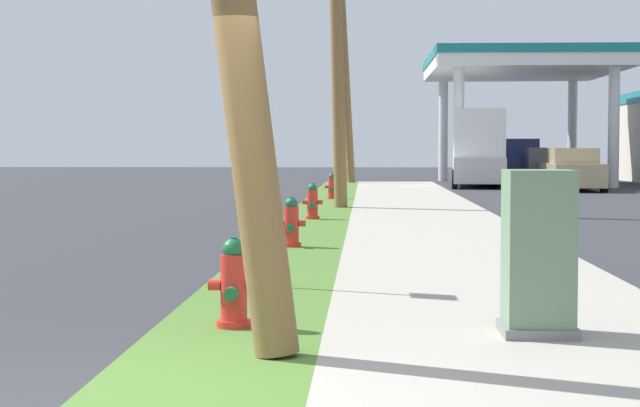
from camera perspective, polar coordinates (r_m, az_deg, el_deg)
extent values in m
cylinder|color=red|center=(8.78, -4.65, -6.46)|extent=(0.29, 0.29, 0.06)
cylinder|color=red|center=(8.74, -4.66, -4.71)|extent=(0.22, 0.22, 0.60)
sphere|color=#196038|center=(8.70, -4.67, -2.49)|extent=(0.19, 0.19, 0.19)
cylinder|color=#196038|center=(8.70, -4.67, -1.97)|extent=(0.06, 0.06, 0.05)
cylinder|color=red|center=(8.76, -5.70, -4.39)|extent=(0.10, 0.09, 0.09)
cylinder|color=red|center=(8.72, -3.61, -4.41)|extent=(0.10, 0.09, 0.09)
cylinder|color=#196038|center=(8.58, -4.80, -4.88)|extent=(0.11, 0.12, 0.11)
cylinder|color=red|center=(15.79, -1.54, -2.23)|extent=(0.29, 0.29, 0.06)
cylinder|color=red|center=(15.76, -1.54, -1.25)|extent=(0.22, 0.22, 0.60)
sphere|color=#196038|center=(15.74, -1.55, -0.02)|extent=(0.19, 0.19, 0.19)
cylinder|color=#196038|center=(15.74, -1.55, 0.27)|extent=(0.06, 0.06, 0.05)
cylinder|color=red|center=(15.77, -2.12, -1.08)|extent=(0.10, 0.09, 0.09)
cylinder|color=red|center=(15.75, -0.96, -1.08)|extent=(0.10, 0.09, 0.09)
cylinder|color=#196038|center=(15.59, -1.59, -1.31)|extent=(0.11, 0.12, 0.11)
cylinder|color=red|center=(21.90, -0.40, -0.76)|extent=(0.29, 0.29, 0.06)
cylinder|color=red|center=(21.88, -0.41, -0.05)|extent=(0.22, 0.22, 0.60)
sphere|color=#196038|center=(21.87, -0.41, 0.84)|extent=(0.19, 0.19, 0.19)
cylinder|color=#196038|center=(21.86, -0.41, 1.04)|extent=(0.06, 0.06, 0.05)
cylinder|color=red|center=(21.89, -0.82, 0.07)|extent=(0.10, 0.09, 0.09)
cylinder|color=red|center=(21.87, 0.01, 0.07)|extent=(0.10, 0.09, 0.09)
cylinder|color=#196038|center=(21.71, -0.43, -0.08)|extent=(0.11, 0.12, 0.11)
cylinder|color=red|center=(30.56, 0.65, 0.31)|extent=(0.29, 0.29, 0.06)
cylinder|color=red|center=(30.55, 0.65, 0.82)|extent=(0.22, 0.22, 0.60)
sphere|color=#196038|center=(30.54, 0.65, 1.46)|extent=(0.19, 0.19, 0.19)
cylinder|color=#196038|center=(30.53, 0.65, 1.61)|extent=(0.06, 0.06, 0.05)
cylinder|color=red|center=(30.55, 0.35, 0.91)|extent=(0.10, 0.09, 0.09)
cylinder|color=red|center=(30.54, 0.95, 0.91)|extent=(0.10, 0.09, 0.09)
cylinder|color=#196038|center=(30.38, 0.64, 0.80)|extent=(0.11, 0.12, 0.11)
cylinder|color=olive|center=(26.48, 0.90, 9.94)|extent=(0.67, 0.59, 9.33)
cylinder|color=brown|center=(44.68, 1.35, 7.55)|extent=(0.98, 1.37, 10.01)
cube|color=slate|center=(8.60, 11.61, -6.65)|extent=(0.58, 0.62, 0.08)
cube|color=slate|center=(8.52, 11.66, -2.59)|extent=(0.52, 0.56, 1.30)
cylinder|color=gray|center=(11.24, -3.22, 0.85)|extent=(0.05, 0.05, 2.10)
cube|color=white|center=(11.24, -3.23, 5.19)|extent=(0.04, 0.36, 0.44)
cylinder|color=silver|center=(42.69, 7.47, 4.08)|extent=(0.44, 0.44, 4.80)
cylinder|color=silver|center=(43.64, 15.53, 3.97)|extent=(0.44, 0.44, 4.80)
cylinder|color=silver|center=(51.10, 6.65, 3.91)|extent=(0.44, 0.44, 4.80)
cylinder|color=silver|center=(51.91, 13.43, 3.83)|extent=(0.44, 0.44, 4.80)
cube|color=white|center=(47.35, 10.77, 7.15)|extent=(7.93, 10.25, 0.50)
cube|color=#197A7F|center=(47.39, 10.77, 7.67)|extent=(8.03, 10.35, 0.36)
cube|color=#47474C|center=(43.06, 11.52, 1.90)|extent=(0.70, 1.10, 1.60)
cube|color=#47474C|center=(51.42, 10.05, 2.09)|extent=(0.70, 1.10, 1.60)
cube|color=tan|center=(40.48, 13.38, 1.52)|extent=(1.94, 4.55, 0.85)
cube|color=tan|center=(40.25, 13.45, 2.51)|extent=(1.65, 2.07, 0.56)
cylinder|color=black|center=(42.04, 11.85, 1.19)|extent=(0.24, 0.61, 0.60)
cylinder|color=black|center=(42.31, 14.15, 1.18)|extent=(0.24, 0.61, 0.60)
cylinder|color=black|center=(38.68, 12.53, 1.03)|extent=(0.24, 0.61, 0.60)
cylinder|color=black|center=(38.97, 15.03, 1.02)|extent=(0.24, 0.61, 0.60)
cube|color=black|center=(50.91, 11.71, 1.83)|extent=(1.91, 4.54, 0.85)
cube|color=black|center=(50.68, 11.77, 2.62)|extent=(1.64, 2.06, 0.56)
cylinder|color=black|center=(52.44, 10.45, 1.56)|extent=(0.23, 0.60, 0.60)
cylinder|color=black|center=(52.74, 12.30, 1.55)|extent=(0.23, 0.60, 0.60)
cylinder|color=black|center=(49.09, 11.08, 1.46)|extent=(0.23, 0.60, 0.60)
cylinder|color=black|center=(49.41, 13.05, 1.44)|extent=(0.23, 0.60, 0.60)
cube|color=#BCBCC1|center=(43.78, 8.53, 1.83)|extent=(2.54, 6.55, 1.00)
cube|color=white|center=(43.00, 8.56, 3.74)|extent=(2.29, 4.12, 1.90)
cube|color=#BCBCC1|center=(45.82, 8.49, 3.07)|extent=(2.01, 2.20, 0.90)
cylinder|color=black|center=(46.43, 7.29, 1.50)|extent=(0.28, 0.78, 0.76)
cylinder|color=black|center=(46.46, 9.63, 1.48)|extent=(0.28, 0.78, 0.76)
cylinder|color=black|center=(41.13, 7.27, 1.31)|extent=(0.28, 0.78, 0.76)
cylinder|color=black|center=(41.17, 9.92, 1.29)|extent=(0.28, 0.78, 0.76)
cube|color=navy|center=(46.98, 10.37, 1.89)|extent=(2.34, 5.52, 1.00)
cube|color=navy|center=(46.00, 10.47, 2.97)|extent=(1.97, 2.16, 0.76)
cube|color=navy|center=(48.16, 10.27, 2.66)|extent=(2.06, 3.03, 0.24)
cylinder|color=black|center=(44.93, 11.78, 1.41)|extent=(0.27, 0.77, 0.76)
cylinder|color=black|center=(44.78, 9.36, 1.43)|extent=(0.27, 0.77, 0.76)
cylinder|color=black|center=(49.21, 11.28, 1.55)|extent=(0.27, 0.77, 0.76)
cylinder|color=black|center=(49.07, 9.07, 1.57)|extent=(0.27, 0.77, 0.76)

